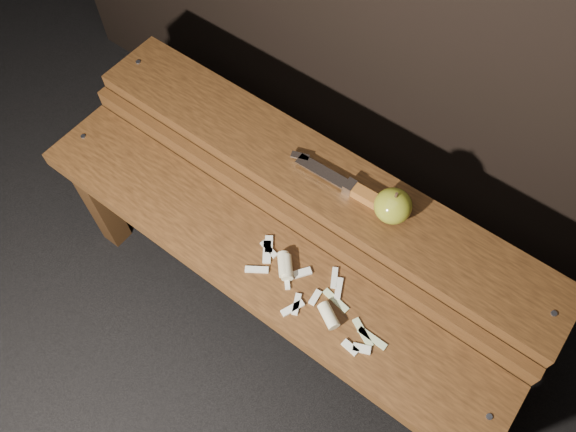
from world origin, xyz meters
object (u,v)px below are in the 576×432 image
Objects in this scene: bench_front_tier at (256,274)px; bench_rear_tier at (315,193)px; knife at (362,194)px; apple at (393,206)px.

bench_rear_tier is at bearing 90.00° from bench_front_tier.
bench_front_tier is at bearing -116.53° from knife.
bench_rear_tier is 0.23m from apple.
bench_front_tier is 0.30m from knife.
bench_rear_tier is 4.24× the size of knife.
apple is at bearing -1.08° from knife.
bench_front_tier is 4.24× the size of knife.
bench_front_tier is 0.23m from bench_rear_tier.
apple is (0.19, 0.00, 0.12)m from bench_rear_tier.
apple reaches higher than bench_rear_tier.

